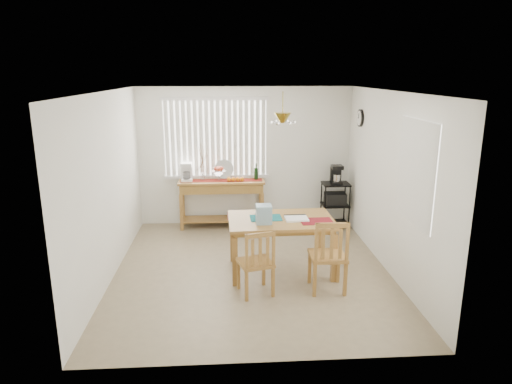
{
  "coord_description": "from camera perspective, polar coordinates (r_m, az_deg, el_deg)",
  "views": [
    {
      "loc": [
        -0.34,
        -6.27,
        2.85
      ],
      "look_at": [
        0.1,
        0.55,
        1.05
      ],
      "focal_mm": 32.0,
      "sensor_mm": 36.0,
      "label": 1
    }
  ],
  "objects": [
    {
      "name": "chair_left",
      "position": [
        6.0,
        0.05,
        -8.84
      ],
      "size": [
        0.52,
        0.52,
        0.91
      ],
      "color": "#A67638",
      "rests_on": "ground"
    },
    {
      "name": "cart_items",
      "position": [
        8.6,
        9.99,
        2.14
      ],
      "size": [
        0.2,
        0.24,
        0.35
      ],
      "color": "black",
      "rests_on": "wire_cart"
    },
    {
      "name": "sideboard_items",
      "position": [
        8.49,
        -6.01,
        2.33
      ],
      "size": [
        1.51,
        0.38,
        0.69
      ],
      "color": "maroon",
      "rests_on": "sideboard"
    },
    {
      "name": "room_shell",
      "position": [
        6.4,
        -0.56,
        4.32
      ],
      "size": [
        4.2,
        4.7,
        2.7
      ],
      "color": "white",
      "rests_on": "ground"
    },
    {
      "name": "table_items",
      "position": [
        6.41,
        2.03,
        -2.94
      ],
      "size": [
        1.16,
        0.53,
        0.26
      ],
      "color": "#12636A",
      "rests_on": "dining_table"
    },
    {
      "name": "ground",
      "position": [
        6.9,
        -0.54,
        -9.7
      ],
      "size": [
        4.0,
        4.5,
        0.01
      ],
      "primitive_type": "cube",
      "color": "gray"
    },
    {
      "name": "sideboard",
      "position": [
        8.56,
        -4.24,
        -0.02
      ],
      "size": [
        1.59,
        0.45,
        0.9
      ],
      "color": "#A67638",
      "rests_on": "ground"
    },
    {
      "name": "chair_right",
      "position": [
        6.15,
        9.03,
        -7.91
      ],
      "size": [
        0.48,
        0.48,
        1.02
      ],
      "color": "#A67638",
      "rests_on": "ground"
    },
    {
      "name": "wire_cart",
      "position": [
        8.71,
        9.86,
        -1.05
      ],
      "size": [
        0.5,
        0.4,
        0.84
      ],
      "color": "black",
      "rests_on": "ground"
    },
    {
      "name": "dining_table",
      "position": [
        6.61,
        3.14,
        -4.12
      ],
      "size": [
        1.53,
        1.0,
        0.81
      ],
      "color": "#A67638",
      "rests_on": "ground"
    }
  ]
}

